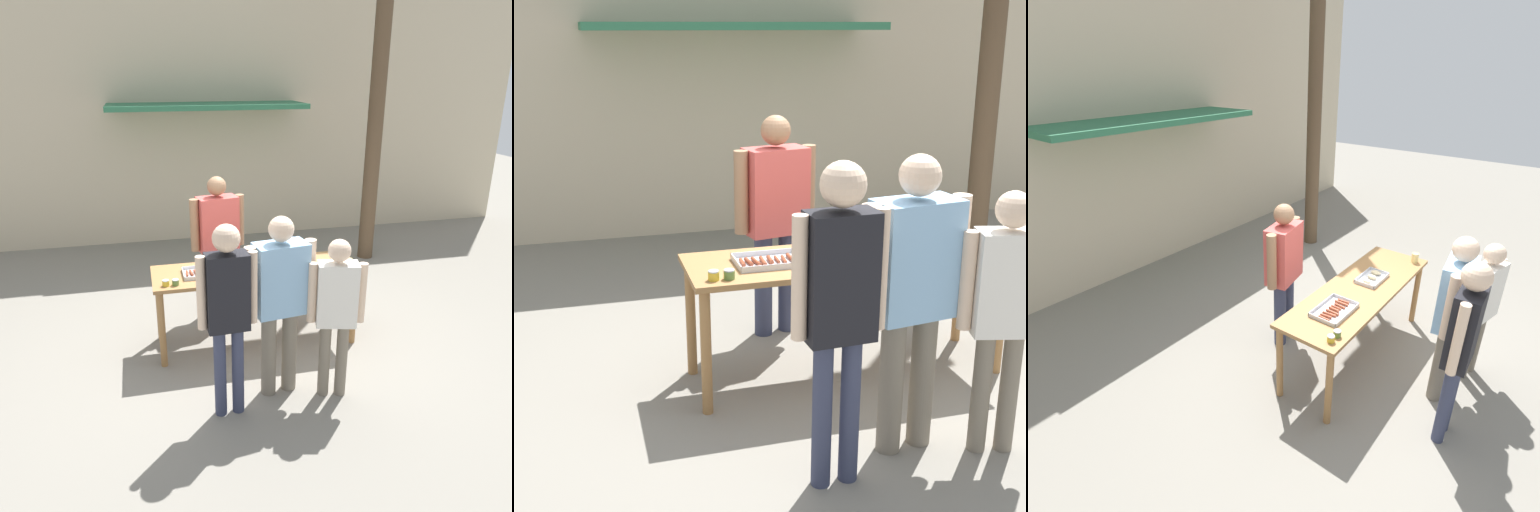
# 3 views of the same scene
# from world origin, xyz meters

# --- Properties ---
(ground_plane) EXTENTS (24.00, 24.00, 0.00)m
(ground_plane) POSITION_xyz_m (0.00, 0.00, 0.00)
(ground_plane) COLOR gray
(building_facade_back) EXTENTS (12.00, 1.11, 4.50)m
(building_facade_back) POSITION_xyz_m (0.00, 3.98, 2.26)
(building_facade_back) COLOR beige
(building_facade_back) RESTS_ON ground
(serving_table) EXTENTS (2.26, 0.71, 0.90)m
(serving_table) POSITION_xyz_m (0.00, 0.00, 0.78)
(serving_table) COLOR olive
(serving_table) RESTS_ON ground
(food_tray_sausages) EXTENTS (0.47, 0.31, 0.04)m
(food_tray_sausages) POSITION_xyz_m (-0.57, -0.01, 0.91)
(food_tray_sausages) COLOR silver
(food_tray_sausages) RESTS_ON serving_table
(food_tray_buns) EXTENTS (0.40, 0.25, 0.06)m
(food_tray_buns) POSITION_xyz_m (0.27, -0.01, 0.92)
(food_tray_buns) COLOR silver
(food_tray_buns) RESTS_ON serving_table
(condiment_jar_mustard) EXTENTS (0.07, 0.07, 0.06)m
(condiment_jar_mustard) POSITION_xyz_m (-1.00, -0.24, 0.93)
(condiment_jar_mustard) COLOR gold
(condiment_jar_mustard) RESTS_ON serving_table
(condiment_jar_ketchup) EXTENTS (0.07, 0.07, 0.06)m
(condiment_jar_ketchup) POSITION_xyz_m (-0.90, -0.24, 0.93)
(condiment_jar_ketchup) COLOR #567A38
(condiment_jar_ketchup) RESTS_ON serving_table
(beer_cup) EXTENTS (0.08, 0.08, 0.12)m
(beer_cup) POSITION_xyz_m (0.99, -0.23, 0.96)
(beer_cup) COLOR #DBC67A
(beer_cup) RESTS_ON serving_table
(person_server_behind_table) EXTENTS (0.68, 0.35, 1.77)m
(person_server_behind_table) POSITION_xyz_m (-0.28, 0.84, 1.04)
(person_server_behind_table) COLOR #333851
(person_server_behind_table) RESTS_ON ground
(person_customer_holding_hotdog) EXTENTS (0.52, 0.23, 1.80)m
(person_customer_holding_hotdog) POSITION_xyz_m (-0.53, -1.20, 1.10)
(person_customer_holding_hotdog) COLOR #333851
(person_customer_holding_hotdog) RESTS_ON ground
(person_customer_with_cup) EXTENTS (0.51, 0.28, 1.58)m
(person_customer_with_cup) POSITION_xyz_m (0.47, -1.15, 0.95)
(person_customer_with_cup) COLOR #756B5B
(person_customer_with_cup) RESTS_ON ground
(person_customer_waiting_in_line) EXTENTS (0.68, 0.32, 1.77)m
(person_customer_waiting_in_line) POSITION_xyz_m (-0.01, -0.98, 1.04)
(person_customer_waiting_in_line) COLOR #756B5B
(person_customer_waiting_in_line) RESTS_ON ground
(utility_pole) EXTENTS (1.10, 0.24, 5.86)m
(utility_pole) POSITION_xyz_m (2.43, 2.29, 3.00)
(utility_pole) COLOR brown
(utility_pole) RESTS_ON ground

